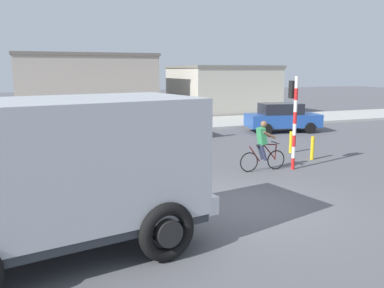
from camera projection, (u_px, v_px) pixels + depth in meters
ground_plane at (243, 205)px, 10.37m from camera, size 120.00×120.00×0.00m
sidewalk_far at (122, 127)px, 23.98m from camera, size 80.00×5.00×0.16m
truck_foreground at (55, 168)px, 7.33m from camera, size 5.77×3.53×2.90m
cyclist at (263, 146)px, 13.81m from camera, size 1.73×0.50×1.72m
traffic_light_pole at (294, 110)px, 13.87m from camera, size 0.24×0.43×3.20m
car_red_near at (160, 122)px, 20.39m from camera, size 4.08×2.03×1.60m
car_white_mid at (282, 117)px, 22.58m from camera, size 4.26×2.47×1.60m
pedestrian_near_kerb at (202, 122)px, 20.29m from camera, size 0.34×0.22×1.62m
bollard_near at (312, 148)px, 15.62m from camera, size 0.14×0.14×0.90m
bollard_far at (291, 142)px, 16.90m from camera, size 0.14×0.14×0.90m
building_mid_block at (84, 86)px, 29.79m from camera, size 9.44×7.68×4.53m
building_corner_right at (221, 89)px, 32.85m from camera, size 7.18×7.45×3.74m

